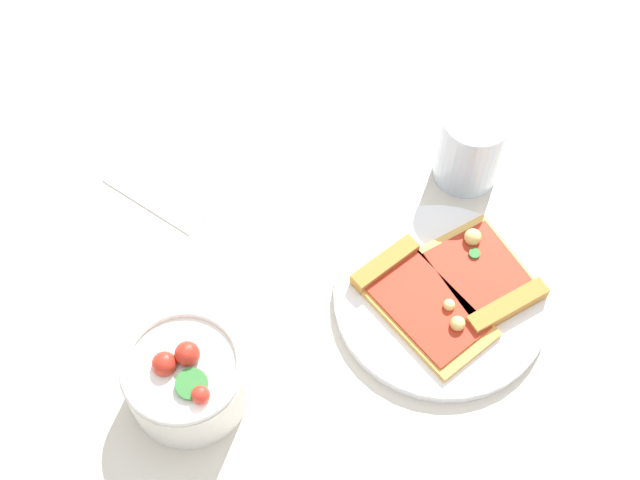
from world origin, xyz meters
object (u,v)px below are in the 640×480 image
plate (441,299)px  pizza_slice_far (485,279)px  soda_glass (468,148)px  pizza_slice_near (418,299)px  paper_napkin (179,170)px  salad_bowl (186,378)px

plate → pizza_slice_far: size_ratio=1.56×
pizza_slice_far → soda_glass: 0.16m
plate → pizza_slice_near: 0.03m
plate → paper_napkin: (-0.35, 0.02, -0.01)m
soda_glass → pizza_slice_far: bearing=-60.3°
pizza_slice_far → paper_napkin: bearing=-177.9°
salad_bowl → soda_glass: 0.42m
plate → soda_glass: size_ratio=2.30×
pizza_slice_near → paper_napkin: size_ratio=1.28×
salad_bowl → paper_napkin: bearing=123.5°
pizza_slice_near → pizza_slice_far: pizza_slice_far is taller
salad_bowl → paper_napkin: salad_bowl is taller
soda_glass → plate: bearing=-76.3°
pizza_slice_near → salad_bowl: bearing=-131.6°
plate → salad_bowl: size_ratio=1.91×
pizza_slice_far → salad_bowl: 0.34m
soda_glass → paper_napkin: (-0.31, -0.15, -0.05)m
soda_glass → pizza_slice_near: bearing=-83.5°
plate → pizza_slice_far: (0.04, 0.04, 0.01)m
plate → pizza_slice_far: pizza_slice_far is taller
pizza_slice_near → salad_bowl: (-0.17, -0.19, 0.02)m
salad_bowl → paper_napkin: (-0.16, 0.24, -0.04)m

